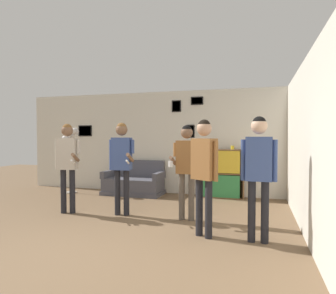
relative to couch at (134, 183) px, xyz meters
name	(u,v)px	position (x,y,z in m)	size (l,w,h in m)	color
ground_plane	(61,260)	(0.80, -4.14, -0.29)	(20.00, 20.00, 0.00)	brown
wall_back	(168,142)	(0.79, 0.42, 1.06)	(8.35, 0.08, 2.70)	silver
wall_right	(302,146)	(3.80, -1.88, 1.06)	(0.06, 6.93, 2.70)	silver
couch	(134,183)	(0.00, 0.00, 0.00)	(1.55, 0.80, 0.87)	#4C4C56
bookshelf	(222,174)	(2.25, 0.20, 0.31)	(1.09, 0.30, 1.20)	brown
floor_lamp	(71,142)	(-1.68, -0.34, 1.08)	(0.41, 0.44, 1.74)	#ADA89E
person_player_foreground_left	(67,158)	(-0.48, -2.19, 0.80)	(0.55, 0.44, 1.76)	black
person_player_foreground_center	(122,158)	(0.61, -2.02, 0.81)	(0.52, 0.46, 1.77)	black
person_watcher_holding_cup	(187,162)	(1.87, -1.99, 0.77)	(0.51, 0.42, 1.71)	brown
person_spectator_near_bookshelf	(204,164)	(2.33, -2.80, 0.81)	(0.45, 0.35, 1.77)	black
person_spectator_far_right	(259,164)	(3.11, -2.82, 0.83)	(0.50, 0.23, 1.80)	black
drinking_cup	(232,147)	(2.51, 0.20, 0.95)	(0.08, 0.08, 0.09)	yellow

